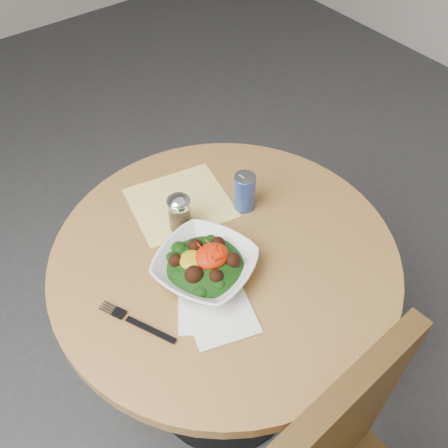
% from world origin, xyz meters
% --- Properties ---
extents(ground, '(6.00, 6.00, 0.00)m').
position_xyz_m(ground, '(0.00, 0.00, 0.00)').
color(ground, '#323134').
rests_on(ground, ground).
extents(table, '(0.90, 0.90, 0.75)m').
position_xyz_m(table, '(0.00, 0.00, 0.55)').
color(table, black).
rests_on(table, ground).
extents(cloth_napkin, '(0.31, 0.29, 0.00)m').
position_xyz_m(cloth_napkin, '(0.01, 0.22, 0.75)').
color(cloth_napkin, yellow).
rests_on(cloth_napkin, table).
extents(paper_napkins, '(0.21, 0.23, 0.00)m').
position_xyz_m(paper_napkins, '(-0.12, -0.12, 0.75)').
color(paper_napkins, white).
rests_on(paper_napkins, table).
extents(salad_bowl, '(0.31, 0.31, 0.09)m').
position_xyz_m(salad_bowl, '(-0.07, -0.02, 0.78)').
color(salad_bowl, white).
rests_on(salad_bowl, table).
extents(fork, '(0.10, 0.19, 0.00)m').
position_xyz_m(fork, '(-0.29, -0.04, 0.76)').
color(fork, black).
rests_on(fork, table).
extents(spice_shaker, '(0.06, 0.06, 0.11)m').
position_xyz_m(spice_shaker, '(-0.04, 0.14, 0.81)').
color(spice_shaker, silver).
rests_on(spice_shaker, table).
extents(beverage_can, '(0.06, 0.06, 0.12)m').
position_xyz_m(beverage_can, '(0.15, 0.10, 0.81)').
color(beverage_can, navy).
rests_on(beverage_can, table).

